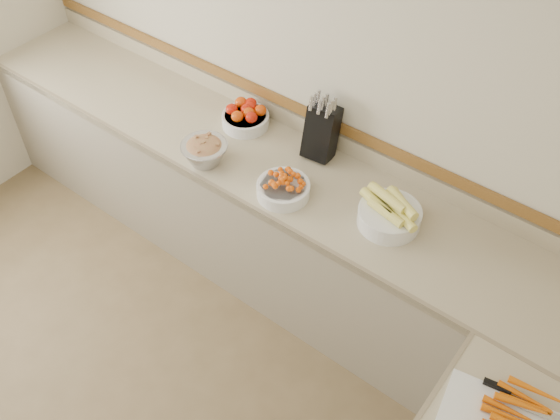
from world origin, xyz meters
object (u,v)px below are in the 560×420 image
Objects in this scene: cherry_tomato_bowl at (283,188)px; corn_bowl at (390,213)px; rhubarb_bowl at (205,151)px; knife_block at (321,131)px; tomato_bowl at (246,116)px.

corn_bowl is (0.52, 0.15, 0.02)m from cherry_tomato_bowl.
corn_bowl reaches higher than rhubarb_bowl.
corn_bowl is 1.03m from rhubarb_bowl.
knife_block is 1.40× the size of cherry_tomato_bowl.
tomato_bowl is 0.99× the size of cherry_tomato_bowl.
tomato_bowl is at bearing 147.85° from cherry_tomato_bowl.
rhubarb_bowl is (-0.48, -0.05, 0.02)m from cherry_tomato_bowl.
knife_block is 1.13× the size of corn_bowl.
corn_bowl is at bearing 16.28° from cherry_tomato_bowl.
corn_bowl reaches higher than cherry_tomato_bowl.
cherry_tomato_bowl is (0.04, -0.38, -0.11)m from knife_block.
knife_block is at bearing 43.95° from rhubarb_bowl.
rhubarb_bowl is at bearing -173.68° from cherry_tomato_bowl.
knife_block reaches higher than rhubarb_bowl.
cherry_tomato_bowl is 0.81× the size of corn_bowl.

